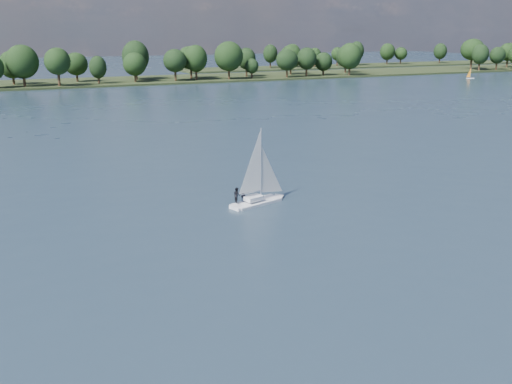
{
  "coord_description": "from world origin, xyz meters",
  "views": [
    {
      "loc": [
        -35.7,
        -24.0,
        20.32
      ],
      "look_at": [
        -10.02,
        33.06,
        2.5
      ],
      "focal_mm": 40.0,
      "sensor_mm": 36.0,
      "label": 1
    }
  ],
  "objects": [
    {
      "name": "dinghy_orange",
      "position": [
        152.94,
        167.63,
        1.18
      ],
      "size": [
        3.36,
        2.42,
        5.01
      ],
      "rotation": [
        0.0,
        0.0,
        -0.43
      ],
      "color": "white",
      "rests_on": "ground"
    },
    {
      "name": "sailboat",
      "position": [
        -8.64,
        36.13,
        2.7
      ],
      "size": [
        7.64,
        4.16,
        9.68
      ],
      "rotation": [
        0.0,
        0.0,
        0.3
      ],
      "color": "silver",
      "rests_on": "ground"
    },
    {
      "name": "ground",
      "position": [
        0.0,
        100.0,
        0.0
      ],
      "size": [
        700.0,
        700.0,
        0.0
      ],
      "primitive_type": "plane",
      "color": "#233342",
      "rests_on": "ground"
    },
    {
      "name": "far_shore_back",
      "position": [
        160.0,
        260.0,
        0.0
      ],
      "size": [
        220.0,
        30.0,
        1.4
      ],
      "primitive_type": "cube",
      "color": "black",
      "rests_on": "ground"
    },
    {
      "name": "treeline",
      "position": [
        -6.74,
        208.25,
        8.27
      ],
      "size": [
        562.97,
        74.62,
        18.44
      ],
      "color": "black",
      "rests_on": "ground"
    },
    {
      "name": "far_shore",
      "position": [
        0.0,
        212.0,
        0.0
      ],
      "size": [
        660.0,
        40.0,
        1.5
      ],
      "primitive_type": "cube",
      "color": "black",
      "rests_on": "ground"
    }
  ]
}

